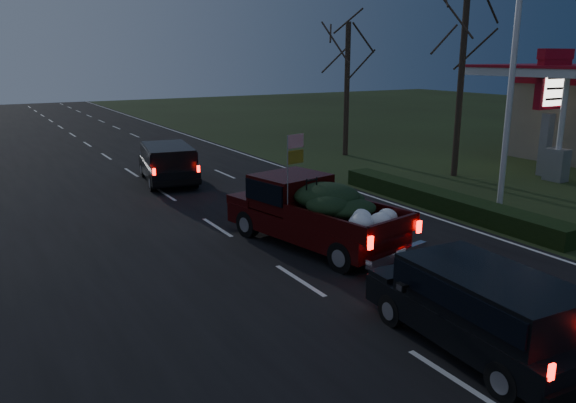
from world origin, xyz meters
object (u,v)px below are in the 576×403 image
rear_suv (484,303)px  lead_suv (168,160)px  light_pole (515,49)px  gas_price_pylon (552,91)px  pickup_truck (314,208)px

rear_suv → lead_suv: bearing=94.3°
light_pole → gas_price_pylon: bearing=24.7°
gas_price_pylon → lead_suv: size_ratio=1.15×
pickup_truck → rear_suv: 6.62m
pickup_truck → light_pole: bearing=-12.1°
pickup_truck → lead_suv: size_ratio=1.20×
pickup_truck → lead_suv: pickup_truck is taller
light_pole → pickup_truck: bearing=179.4°
gas_price_pylon → rear_suv: bearing=-147.4°
gas_price_pylon → lead_suv: bearing=155.1°
light_pole → lead_suv: bearing=130.8°
gas_price_pylon → light_pole: bearing=-155.3°
pickup_truck → lead_suv: bearing=83.8°
pickup_truck → rear_suv: pickup_truck is taller
light_pole → gas_price_pylon: size_ratio=1.64×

